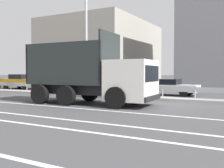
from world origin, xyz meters
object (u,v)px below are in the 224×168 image
object	(u,v)px
dump_truck	(103,81)
parked_car_3	(117,84)
parked_car_4	(168,87)
parked_car_2	(70,83)
median_road_sign	(78,79)
street_lamp_1	(85,15)
parked_car_1	(22,81)

from	to	relation	value
dump_truck	parked_car_3	bearing A→B (deg)	-160.04
parked_car_3	parked_car_4	size ratio (longest dim) A/B	0.91
dump_truck	parked_car_2	world-z (taller)	dump_truck
median_road_sign	parked_car_2	bearing A→B (deg)	134.12
median_road_sign	parked_car_4	world-z (taller)	median_road_sign
parked_car_2	street_lamp_1	bearing A→B (deg)	48.43
dump_truck	street_lamp_1	bearing A→B (deg)	-137.30
parked_car_2	parked_car_4	xyz separation A→B (m)	(9.72, -0.57, -0.10)
parked_car_1	parked_car_3	world-z (taller)	parked_car_1
street_lamp_1	median_road_sign	bearing A→B (deg)	166.38
dump_truck	parked_car_2	distance (m)	11.59
street_lamp_1	parked_car_3	xyz separation A→B (m)	(0.18, 4.46, -5.04)
parked_car_1	parked_car_3	distance (m)	11.15
dump_truck	median_road_sign	size ratio (longest dim) A/B	3.12
street_lamp_1	parked_car_1	bearing A→B (deg)	159.34
parked_car_3	median_road_sign	bearing A→B (deg)	172.15
parked_car_3	parked_car_4	xyz separation A→B (m)	(4.65, -0.54, -0.05)
street_lamp_1	parked_car_3	distance (m)	6.73
median_road_sign	parked_car_3	bearing A→B (deg)	78.43
parked_car_2	parked_car_3	size ratio (longest dim) A/B	0.99
parked_car_1	street_lamp_1	bearing A→B (deg)	66.71
parked_car_2	parked_car_3	xyz separation A→B (m)	(5.07, -0.03, -0.05)
dump_truck	street_lamp_1	xyz separation A→B (m)	(-3.54, 3.45, 4.45)
dump_truck	parked_car_1	bearing A→B (deg)	-120.65
dump_truck	parked_car_4	bearing A→B (deg)	167.02
parked_car_3	dump_truck	bearing A→B (deg)	-153.27
median_road_sign	parked_car_2	size ratio (longest dim) A/B	0.58
dump_truck	parked_car_3	distance (m)	8.61
parked_car_2	parked_car_4	bearing A→B (deg)	87.60
median_road_sign	parked_car_3	distance (m)	4.42
parked_car_1	parked_car_3	bearing A→B (deg)	89.06
parked_car_1	median_road_sign	bearing A→B (deg)	66.25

